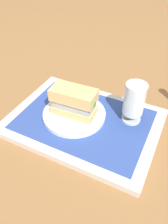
# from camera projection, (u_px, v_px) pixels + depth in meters

# --- Properties ---
(ground_plane) EXTENTS (3.00, 3.00, 0.00)m
(ground_plane) POSITION_uv_depth(u_px,v_px,m) (84.00, 124.00, 0.69)
(ground_plane) COLOR olive
(tray) EXTENTS (0.44, 0.32, 0.02)m
(tray) POSITION_uv_depth(u_px,v_px,m) (84.00, 122.00, 0.69)
(tray) COLOR silver
(tray) RESTS_ON ground_plane
(placemat) EXTENTS (0.38, 0.27, 0.00)m
(placemat) POSITION_uv_depth(u_px,v_px,m) (84.00, 119.00, 0.68)
(placemat) COLOR #2D4793
(placemat) RESTS_ON tray
(plate) EXTENTS (0.19, 0.19, 0.01)m
(plate) POSITION_uv_depth(u_px,v_px,m) (74.00, 115.00, 0.68)
(plate) COLOR white
(plate) RESTS_ON placemat
(sandwich) EXTENTS (0.14, 0.07, 0.08)m
(sandwich) POSITION_uv_depth(u_px,v_px,m) (74.00, 102.00, 0.65)
(sandwich) COLOR tan
(sandwich) RESTS_ON plate
(beer_glass) EXTENTS (0.06, 0.06, 0.12)m
(beer_glass) POSITION_uv_depth(u_px,v_px,m) (134.00, 101.00, 0.63)
(beer_glass) COLOR silver
(beer_glass) RESTS_ON placemat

